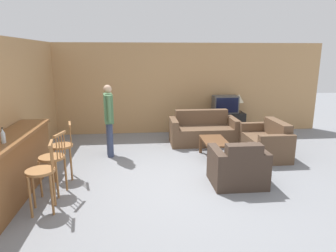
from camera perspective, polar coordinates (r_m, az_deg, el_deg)
The scene contains 16 objects.
ground_plane at distance 5.58m, azimuth 2.46°, elevation -10.65°, with size 24.00×24.00×0.00m, color gray.
wall_back at distance 8.79m, azimuth -0.80°, elevation 7.10°, with size 9.40×0.08×2.60m.
wall_left at distance 6.88m, azimuth -26.01°, elevation 3.93°, with size 0.08×8.66×2.60m.
bar_counter at distance 5.52m, azimuth -27.38°, elevation -6.73°, with size 0.55×2.50×1.02m.
bar_chair_near at distance 4.76m, azimuth -22.89°, elevation -8.68°, with size 0.48×0.48×1.06m.
bar_chair_mid at distance 5.28m, azimuth -21.08°, elevation -6.34°, with size 0.50×0.50×1.06m.
bar_chair_far at distance 5.88m, azimuth -19.45°, elevation -4.22°, with size 0.50×0.50×1.06m.
couch_far at distance 7.88m, azimuth 6.67°, elevation -1.07°, with size 1.72×0.84×0.85m.
armchair_near at distance 5.52m, azimuth 13.15°, elevation -7.76°, with size 0.93×0.80×0.83m.
loveseat_right at distance 7.22m, azimuth 18.21°, elevation -3.05°, with size 0.77×1.33×0.81m.
coffee_table at distance 6.74m, azimuth 8.83°, elevation -3.24°, with size 0.52×0.94×0.43m.
tv_unit at distance 8.92m, azimuth 10.67°, elevation 0.55°, with size 1.12×0.53×0.63m.
tv at distance 8.81m, azimuth 10.83°, elevation 4.11°, with size 0.70×0.43×0.49m.
bottle at distance 4.97m, azimuth -28.91°, elevation -1.68°, with size 0.06×0.06×0.23m.
table_lamp at distance 8.90m, azimuth 13.31°, elevation 5.09°, with size 0.29×0.29×0.53m.
person_by_window at distance 6.83m, azimuth -11.21°, elevation 1.71°, with size 0.25×0.60×1.63m.
Camera 1 is at (-0.73, -5.04, 2.29)m, focal length 32.00 mm.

